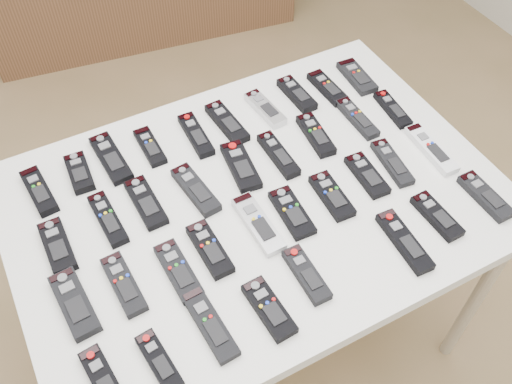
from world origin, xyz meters
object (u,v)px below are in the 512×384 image
remote_16 (316,135)px  remote_30 (159,361)px  remote_3 (150,147)px  remote_19 (75,303)px  table (256,210)px  remote_5 (227,123)px  remote_12 (146,202)px  remote_28 (431,149)px  remote_0 (39,191)px  remote_27 (392,163)px  remote_2 (111,158)px  remote_9 (357,77)px  remote_7 (297,94)px  remote_6 (265,109)px  remote_13 (196,190)px  remote_8 (327,88)px  remote_25 (332,196)px  remote_17 (357,118)px  remote_1 (79,173)px  remote_18 (393,109)px  remote_11 (108,219)px  remote_32 (269,309)px  remote_20 (124,284)px  remote_24 (292,213)px  remote_33 (307,274)px  remote_31 (210,324)px  remote_23 (258,224)px  remote_15 (278,155)px  remote_10 (57,246)px  remote_4 (196,135)px  remote_14 (241,166)px  remote_22 (210,249)px  remote_29 (105,382)px  remote_36 (485,196)px

remote_16 → remote_30: (-0.64, -0.41, -0.00)m
remote_3 → remote_19: 0.50m
table → remote_5: (0.05, 0.27, 0.07)m
remote_12 → remote_28: (0.76, -0.19, 0.00)m
remote_0 → remote_27: (0.87, -0.35, -0.00)m
remote_2 → remote_9: 0.79m
remote_2 → remote_7: size_ratio=1.21×
remote_5 → remote_16: size_ratio=1.08×
remote_6 → remote_19: 0.77m
remote_13 → remote_8: bearing=12.8°
remote_25 → remote_17: bearing=46.2°
remote_3 → table: bearing=-58.5°
table → remote_0: bearing=151.2°
remote_1 → remote_9: 0.88m
remote_18 → remote_30: (-0.90, -0.40, 0.00)m
remote_7 → remote_11: size_ratio=0.90×
remote_16 → remote_27: remote_16 is taller
remote_2 → remote_32: remote_32 is taller
remote_27 → table: bearing=175.9°
remote_19 → remote_20: (0.11, -0.00, -0.00)m
remote_1 → remote_8: remote_1 is taller
remote_13 → remote_28: bearing=-21.7°
remote_2 → remote_27: size_ratio=1.14×
remote_7 → remote_30: 0.90m
remote_2 → remote_24: same height
remote_33 → remote_31: bearing=-177.4°
remote_7 → remote_23: size_ratio=0.82×
remote_15 → remote_30: (-0.51, -0.40, -0.00)m
remote_10 → remote_24: bearing=-17.4°
remote_18 → remote_24: size_ratio=0.98×
remote_8 → remote_18: remote_8 is taller
remote_2 → remote_11: remote_11 is taller
remote_12 → remote_30: same height
remote_18 → remote_19: 1.03m
remote_18 → remote_25: size_ratio=1.01×
remote_4 → remote_20: size_ratio=1.02×
remote_1 → remote_14: size_ratio=0.77×
remote_6 → remote_22: size_ratio=0.99×
remote_2 → remote_15: (0.41, -0.20, 0.00)m
remote_12 → remote_27: bearing=-17.6°
remote_17 → remote_23: 0.48m
remote_4 → remote_27: size_ratio=1.04×
remote_12 → remote_2: bearing=97.0°
remote_8 → remote_28: bearing=-74.2°
remote_9 → remote_13: 0.66m
remote_22 → remote_29: (-0.33, -0.19, -0.00)m
remote_14 → remote_29: (-0.51, -0.40, -0.00)m
remote_7 → remote_20: (-0.68, -0.38, -0.00)m
remote_30 → remote_36: (0.91, 0.02, 0.00)m
table → remote_1: 0.48m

